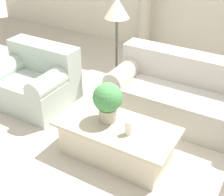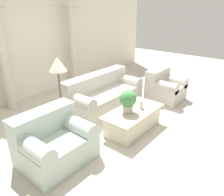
{
  "view_description": "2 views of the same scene",
  "coord_description": "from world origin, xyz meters",
  "views": [
    {
      "loc": [
        1.5,
        -2.78,
        2.48
      ],
      "look_at": [
        -0.03,
        -0.19,
        0.64
      ],
      "focal_mm": 50.0,
      "sensor_mm": 36.0,
      "label": 1
    },
    {
      "loc": [
        -3.14,
        -2.52,
        2.36
      ],
      "look_at": [
        -0.07,
        -0.0,
        0.67
      ],
      "focal_mm": 35.0,
      "sensor_mm": 36.0,
      "label": 2
    }
  ],
  "objects": [
    {
      "name": "sofa_long",
      "position": [
        0.55,
        0.78,
        0.34
      ],
      "size": [
        2.02,
        0.88,
        0.84
      ],
      "color": "#B7B2A8",
      "rests_on": "ground_plane"
    },
    {
      "name": "potted_plant",
      "position": [
        0.0,
        -0.34,
        0.7
      ],
      "size": [
        0.33,
        0.33,
        0.46
      ],
      "color": "#B2A893",
      "rests_on": "coffee_table"
    },
    {
      "name": "coffee_table",
      "position": [
        0.14,
        -0.38,
        0.22
      ],
      "size": [
        1.35,
        0.66,
        0.44
      ],
      "color": "beige",
      "rests_on": "ground_plane"
    },
    {
      "name": "floor_lamp",
      "position": [
        -0.61,
        0.92,
        1.21
      ],
      "size": [
        0.35,
        0.35,
        1.45
      ],
      "color": "#4C473D",
      "rests_on": "ground_plane"
    },
    {
      "name": "pillar_candle",
      "position": [
        0.32,
        -0.45,
        0.52
      ],
      "size": [
        0.08,
        0.08,
        0.17
      ],
      "color": "silver",
      "rests_on": "coffee_table"
    },
    {
      "name": "loveseat",
      "position": [
        -1.46,
        0.06,
        0.36
      ],
      "size": [
        1.11,
        0.88,
        0.84
      ],
      "color": "#ABBBAF",
      "rests_on": "ground_plane"
    },
    {
      "name": "ground_plane",
      "position": [
        0.0,
        0.0,
        0.0
      ],
      "size": [
        16.0,
        16.0,
        0.0
      ],
      "primitive_type": "plane",
      "color": "beige"
    }
  ]
}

